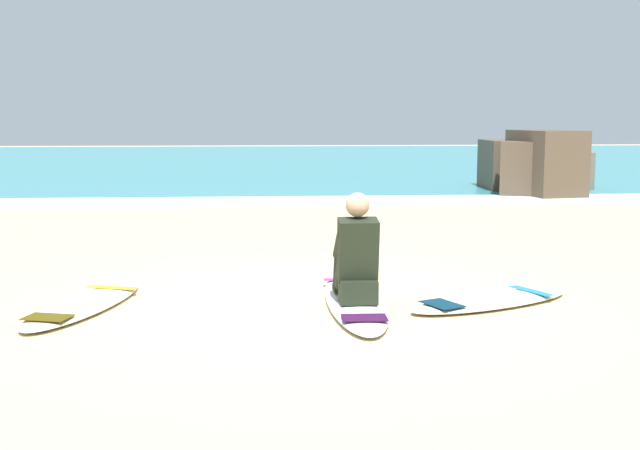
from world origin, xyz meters
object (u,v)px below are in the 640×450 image
object	(u,v)px
surfboard_main	(355,299)
surfboard_spare_far	(491,301)
surfboard_spare_near	(84,304)
surfer_seated	(356,259)

from	to	relation	value
surfboard_main	surfboard_spare_far	xyz separation A→B (m)	(1.21, -0.15, 0.00)
surfboard_main	surfboard_spare_far	world-z (taller)	same
surfboard_spare_near	surfboard_spare_far	size ratio (longest dim) A/B	1.10
surfboard_spare_near	surfboard_spare_far	bearing A→B (deg)	-2.01
surfboard_main	surfboard_spare_near	size ratio (longest dim) A/B	1.28
surfboard_main	surfer_seated	world-z (taller)	surfer_seated
surfboard_main	surfboard_spare_near	world-z (taller)	same
surfer_seated	surfboard_spare_near	xyz separation A→B (m)	(-2.38, 0.14, -0.40)
surfboard_main	surfer_seated	xyz separation A→B (m)	(-0.01, -0.16, 0.40)
surfer_seated	surfboard_spare_near	bearing A→B (deg)	176.52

